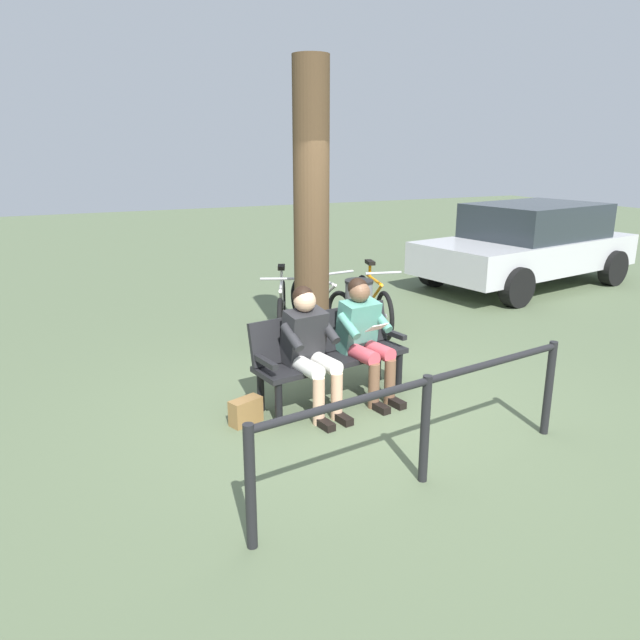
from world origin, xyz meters
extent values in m
plane|color=#566647|center=(0.00, 0.00, 0.00)|extent=(40.00, 40.00, 0.00)
cube|color=black|center=(0.21, -0.18, 0.42)|extent=(1.65, 0.69, 0.05)
cube|color=black|center=(0.24, -0.36, 0.66)|extent=(1.60, 0.39, 0.42)
cube|color=black|center=(-0.54, -0.30, 0.56)|extent=(0.12, 0.40, 0.05)
cube|color=black|center=(0.96, -0.06, 0.56)|extent=(0.12, 0.40, 0.05)
cylinder|color=black|center=(-0.53, -0.12, 0.20)|extent=(0.07, 0.07, 0.40)
cylinder|color=black|center=(0.89, 0.11, 0.20)|extent=(0.07, 0.07, 0.40)
cylinder|color=black|center=(-0.48, -0.46, 0.20)|extent=(0.07, 0.07, 0.40)
cylinder|color=black|center=(0.94, -0.23, 0.20)|extent=(0.07, 0.07, 0.40)
cube|color=#4C8C7A|center=(-0.10, -0.25, 0.71)|extent=(0.42, 0.36, 0.55)
sphere|color=brown|center=(-0.11, -0.23, 1.06)|extent=(0.21, 0.21, 0.21)
sphere|color=black|center=(-0.10, -0.26, 1.10)|extent=(0.20, 0.20, 0.20)
cylinder|color=#D84C59|center=(-0.23, -0.07, 0.49)|extent=(0.21, 0.42, 0.15)
cylinder|color=brown|center=(-0.27, 0.13, 0.23)|extent=(0.11, 0.11, 0.45)
cube|color=black|center=(-0.28, 0.23, 0.04)|extent=(0.12, 0.23, 0.07)
cylinder|color=#4C8C7A|center=(-0.32, -0.16, 0.77)|extent=(0.14, 0.32, 0.23)
cylinder|color=#D84C59|center=(-0.04, -0.03, 0.49)|extent=(0.21, 0.42, 0.15)
cylinder|color=brown|center=(-0.07, 0.16, 0.23)|extent=(0.11, 0.11, 0.45)
cube|color=black|center=(-0.08, 0.26, 0.04)|extent=(0.12, 0.23, 0.07)
cylinder|color=#4C8C7A|center=(0.08, -0.10, 0.77)|extent=(0.14, 0.32, 0.23)
cube|color=silver|center=(-0.15, 0.05, 0.77)|extent=(0.22, 0.15, 0.09)
cube|color=#262628|center=(0.53, -0.15, 0.71)|extent=(0.42, 0.36, 0.55)
sphere|color=#D8A884|center=(0.53, -0.13, 1.06)|extent=(0.21, 0.21, 0.21)
sphere|color=black|center=(0.53, -0.16, 1.10)|extent=(0.20, 0.20, 0.20)
cylinder|color=white|center=(0.40, 0.04, 0.49)|extent=(0.21, 0.42, 0.15)
cylinder|color=#D8A884|center=(0.37, 0.23, 0.23)|extent=(0.11, 0.11, 0.45)
cube|color=black|center=(0.35, 0.33, 0.04)|extent=(0.12, 0.23, 0.07)
cylinder|color=#262628|center=(0.31, -0.06, 0.77)|extent=(0.14, 0.32, 0.23)
cylinder|color=white|center=(0.60, 0.07, 0.49)|extent=(0.21, 0.42, 0.15)
cylinder|color=#D8A884|center=(0.56, 0.27, 0.23)|extent=(0.11, 0.11, 0.45)
cube|color=black|center=(0.55, 0.36, 0.04)|extent=(0.12, 0.23, 0.07)
cylinder|color=#262628|center=(0.71, 0.00, 0.77)|extent=(0.14, 0.32, 0.23)
cube|color=olive|center=(1.16, -0.02, 0.12)|extent=(0.33, 0.24, 0.24)
cylinder|color=#4C3823|center=(-0.13, -1.44, 1.69)|extent=(0.41, 0.41, 3.38)
cylinder|color=slate|center=(-0.80, -1.51, 0.42)|extent=(0.34, 0.34, 0.84)
cylinder|color=black|center=(-0.80, -1.51, 0.85)|extent=(0.35, 0.35, 0.03)
torus|color=black|center=(-1.24, -1.60, 0.33)|extent=(0.20, 0.66, 0.66)
cylinder|color=silver|center=(-1.24, -1.60, 0.33)|extent=(0.06, 0.07, 0.06)
torus|color=black|center=(-1.46, -2.59, 0.33)|extent=(0.20, 0.66, 0.66)
cylinder|color=silver|center=(-1.46, -2.59, 0.33)|extent=(0.06, 0.07, 0.06)
cylinder|color=orange|center=(-1.35, -2.10, 0.71)|extent=(0.18, 0.63, 0.04)
cylinder|color=orange|center=(-1.33, -2.02, 0.51)|extent=(0.17, 0.59, 0.43)
cylinder|color=orange|center=(-1.39, -2.28, 0.63)|extent=(0.04, 0.04, 0.55)
cube|color=black|center=(-1.39, -2.28, 0.91)|extent=(0.14, 0.23, 0.05)
cylinder|color=#B2B2B7|center=(-1.26, -1.70, 0.88)|extent=(0.48, 0.14, 0.03)
torus|color=black|center=(-0.73, -1.85, 0.33)|extent=(0.13, 0.66, 0.66)
cylinder|color=silver|center=(-0.73, -1.85, 0.33)|extent=(0.06, 0.06, 0.06)
torus|color=black|center=(-0.63, -2.86, 0.33)|extent=(0.13, 0.66, 0.66)
cylinder|color=silver|center=(-0.63, -2.86, 0.33)|extent=(0.06, 0.06, 0.06)
cylinder|color=silver|center=(-0.68, -2.36, 0.71)|extent=(0.11, 0.63, 0.04)
cylinder|color=silver|center=(-0.69, -2.28, 0.51)|extent=(0.10, 0.60, 0.43)
cylinder|color=silver|center=(-0.66, -2.54, 0.63)|extent=(0.04, 0.04, 0.55)
cube|color=black|center=(-0.66, -2.54, 0.91)|extent=(0.11, 0.23, 0.05)
cylinder|color=#B2B2B7|center=(-0.72, -1.95, 0.88)|extent=(0.48, 0.08, 0.03)
torus|color=black|center=(0.12, -1.83, 0.33)|extent=(0.31, 0.63, 0.66)
cylinder|color=silver|center=(0.12, -1.83, 0.33)|extent=(0.07, 0.07, 0.06)
torus|color=black|center=(-0.29, -2.77, 0.33)|extent=(0.31, 0.63, 0.66)
cylinder|color=silver|center=(-0.29, -2.77, 0.33)|extent=(0.07, 0.07, 0.06)
cylinder|color=silver|center=(-0.08, -2.30, 0.71)|extent=(0.29, 0.60, 0.04)
cylinder|color=silver|center=(-0.05, -2.23, 0.51)|extent=(0.27, 0.56, 0.43)
cylinder|color=silver|center=(-0.16, -2.47, 0.63)|extent=(0.04, 0.04, 0.55)
cube|color=black|center=(-0.16, -2.47, 0.91)|extent=(0.17, 0.24, 0.05)
cylinder|color=#B2B2B7|center=(0.08, -1.93, 0.88)|extent=(0.45, 0.22, 0.03)
cylinder|color=black|center=(-1.17, 1.27, 0.42)|extent=(0.07, 0.07, 0.85)
cylinder|color=black|center=(0.26, 1.47, 0.42)|extent=(0.07, 0.07, 0.85)
cylinder|color=black|center=(1.68, 1.68, 0.42)|extent=(0.07, 0.07, 0.85)
cylinder|color=black|center=(0.26, 1.47, 0.81)|extent=(2.85, 0.46, 0.06)
cube|color=silver|center=(-5.21, -3.33, 0.59)|extent=(4.44, 2.49, 0.55)
cube|color=#262D33|center=(-5.41, -3.36, 1.17)|extent=(2.56, 2.02, 0.60)
cylinder|color=black|center=(-4.02, -2.21, 0.32)|extent=(0.67, 0.33, 0.64)
cylinder|color=black|center=(-3.71, -3.98, 0.32)|extent=(0.67, 0.33, 0.64)
cylinder|color=black|center=(-6.71, -2.67, 0.32)|extent=(0.67, 0.33, 0.64)
cylinder|color=black|center=(-6.40, -4.45, 0.32)|extent=(0.67, 0.33, 0.64)
camera|label=1|loc=(2.66, 4.79, 2.43)|focal=33.57mm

